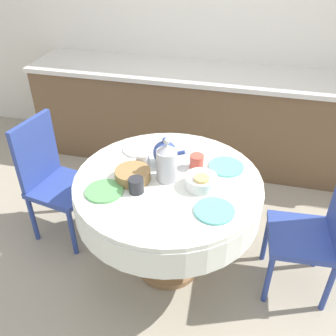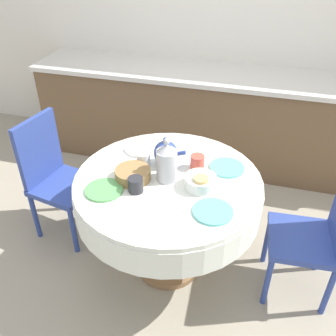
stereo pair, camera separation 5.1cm
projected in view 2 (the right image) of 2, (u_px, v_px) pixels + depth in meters
name	position (u px, v px, depth m)	size (l,w,h in m)	color
ground_plane	(168.00, 264.00, 2.63)	(12.00, 12.00, 0.00)	#9E937F
wall_back	(222.00, 14.00, 3.31)	(7.00, 0.05, 2.60)	silver
kitchen_counter	(209.00, 117.00, 3.53)	(3.24, 0.64, 0.89)	brown
dining_table	(168.00, 196.00, 2.28)	(1.13, 1.13, 0.75)	olive
chair_left	(319.00, 232.00, 2.20)	(0.42, 0.42, 0.92)	#2D428E
chair_right	(54.00, 174.00, 2.68)	(0.47, 0.47, 0.92)	#2D428E
plate_near_left	(104.00, 190.00, 2.11)	(0.22, 0.22, 0.01)	#5BA85B
cup_near_left	(136.00, 185.00, 2.09)	(0.09, 0.09, 0.09)	#28282D
plate_near_right	(213.00, 212.00, 1.96)	(0.22, 0.22, 0.01)	#60BCB7
cup_near_right	(201.00, 184.00, 2.10)	(0.09, 0.09, 0.09)	#DBB766
plate_far_left	(141.00, 149.00, 2.48)	(0.22, 0.22, 0.01)	white
cup_far_left	(143.00, 159.00, 2.31)	(0.09, 0.09, 0.09)	white
plate_far_right	(227.00, 168.00, 2.30)	(0.22, 0.22, 0.01)	#60BCB7
cup_far_right	(197.00, 162.00, 2.28)	(0.09, 0.09, 0.09)	#CC4C3D
coffee_carafe	(167.00, 162.00, 2.15)	(0.12, 0.12, 0.27)	#B2B2B7
teapot	(166.00, 153.00, 2.29)	(0.20, 0.15, 0.19)	#33478E
bread_basket	(133.00, 174.00, 2.20)	(0.21, 0.21, 0.06)	olive
fruit_bowl	(201.00, 182.00, 2.13)	(0.19, 0.19, 0.07)	silver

